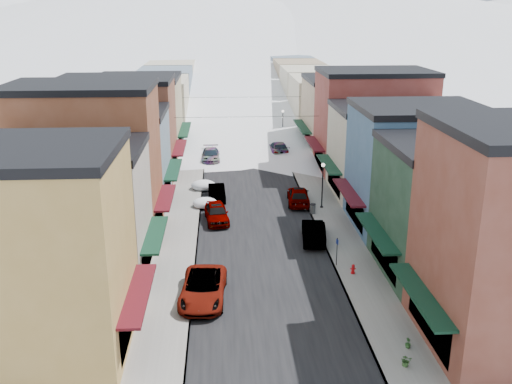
{
  "coord_description": "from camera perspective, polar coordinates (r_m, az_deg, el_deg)",
  "views": [
    {
      "loc": [
        -2.95,
        -23.93,
        17.91
      ],
      "look_at": [
        0.0,
        23.72,
        2.49
      ],
      "focal_mm": 40.0,
      "sensor_mm": 36.0,
      "label": 1
    }
  ],
  "objects": [
    {
      "name": "car_white_suv",
      "position": [
        37.15,
        -5.3,
        -9.54
      ],
      "size": [
        3.18,
        6.2,
        1.67
      ],
      "primitive_type": "imported",
      "rotation": [
        0.0,
        0.0,
        -0.07
      ],
      "color": "#B9B8BA",
      "rests_on": "ground"
    },
    {
      "name": "car_silver_wagon",
      "position": [
        69.93,
        -4.55,
        3.67
      ],
      "size": [
        2.27,
        5.48,
        1.58
      ],
      "primitive_type": "imported",
      "rotation": [
        0.0,
        0.0,
        0.01
      ],
      "color": "gray",
      "rests_on": "ground"
    },
    {
      "name": "car_dark_hatch",
      "position": [
        55.82,
        -3.93,
        -0.07
      ],
      "size": [
        1.79,
        4.48,
        1.45
      ],
      "primitive_type": "imported",
      "rotation": [
        0.0,
        0.0,
        0.06
      ],
      "color": "black",
      "rests_on": "ground"
    },
    {
      "name": "car_green_sedan",
      "position": [
        46.11,
        5.77,
        -3.94
      ],
      "size": [
        2.28,
        5.17,
        1.65
      ],
      "primitive_type": "imported",
      "rotation": [
        0.0,
        0.0,
        3.03
      ],
      "color": "black",
      "rests_on": "ground"
    },
    {
      "name": "bldg_r_brick_far",
      "position": [
        66.34,
        11.58,
        6.98
      ],
      "size": [
        13.3,
        9.2,
        11.5
      ],
      "color": "maroon",
      "rests_on": "ground"
    },
    {
      "name": "road",
      "position": [
        85.86,
        -1.5,
        5.86
      ],
      "size": [
        10.0,
        160.0,
        0.01
      ],
      "primitive_type": "cube",
      "color": "black",
      "rests_on": "ground"
    },
    {
      "name": "car_lane_silver",
      "position": [
        79.91,
        -2.56,
        5.53
      ],
      "size": [
        2.18,
        4.86,
        1.62
      ],
      "primitive_type": "imported",
      "rotation": [
        0.0,
        0.0,
        -0.06
      ],
      "color": "#ABAEB4",
      "rests_on": "ground"
    },
    {
      "name": "bldg_l_brick_near",
      "position": [
        47.17,
        -16.61,
        2.84
      ],
      "size": [
        12.3,
        8.2,
        12.5
      ],
      "color": "brown",
      "rests_on": "ground"
    },
    {
      "name": "streetlamp_near",
      "position": [
        52.87,
        6.68,
        1.23
      ],
      "size": [
        0.36,
        0.36,
        4.28
      ],
      "color": "black",
      "rests_on": "sidewalk_right"
    },
    {
      "name": "trash_can",
      "position": [
        51.93,
        5.69,
        -1.65
      ],
      "size": [
        0.53,
        0.53,
        0.9
      ],
      "color": "#585A5D",
      "rests_on": "sidewalk_right"
    },
    {
      "name": "snow_pile_far",
      "position": [
        59.03,
        -5.26,
        0.68
      ],
      "size": [
        2.53,
        2.76,
        1.07
      ],
      "color": "white",
      "rests_on": "ground"
    },
    {
      "name": "curb_right",
      "position": [
        86.17,
        1.87,
        5.94
      ],
      "size": [
        0.1,
        160.0,
        0.15
      ],
      "primitive_type": "cube",
      "color": "slate",
      "rests_on": "ground"
    },
    {
      "name": "distant_blocks",
      "position": [
        107.87,
        -1.98,
        10.48
      ],
      "size": [
        34.0,
        55.0,
        8.0
      ],
      "color": "gray",
      "rests_on": "ground"
    },
    {
      "name": "bldg_l_tan",
      "position": [
        73.79,
        -11.56,
        7.47
      ],
      "size": [
        11.3,
        11.2,
        10.0
      ],
      "color": "tan",
      "rests_on": "ground"
    },
    {
      "name": "snow_pile_near",
      "position": [
        36.51,
        -5.88,
        -10.67
      ],
      "size": [
        2.49,
        2.73,
        1.05
      ],
      "color": "white",
      "rests_on": "ground"
    },
    {
      "name": "car_gray_suv",
      "position": [
        54.66,
        4.26,
        -0.33
      ],
      "size": [
        2.42,
        5.2,
        1.72
      ],
      "primitive_type": "imported",
      "rotation": [
        0.0,
        0.0,
        3.07
      ],
      "color": "#989CA0",
      "rests_on": "ground"
    },
    {
      "name": "mountain_ridge",
      "position": [
        301.58,
        -6.99,
        17.1
      ],
      "size": [
        670.0,
        340.0,
        34.0
      ],
      "color": "silver",
      "rests_on": "ground"
    },
    {
      "name": "sidewalk_left",
      "position": [
        85.88,
        -5.93,
        5.82
      ],
      "size": [
        3.2,
        160.0,
        0.15
      ],
      "primitive_type": "cube",
      "color": "gray",
      "rests_on": "ground"
    },
    {
      "name": "bldg_l_brick_far",
      "position": [
        64.15,
        -13.65,
        6.25
      ],
      "size": [
        13.3,
        9.2,
        11.0
      ],
      "color": "brown",
      "rests_on": "ground"
    },
    {
      "name": "planter_near",
      "position": [
        31.83,
        14.78,
        -16.0
      ],
      "size": [
        0.64,
        0.58,
        0.64
      ],
      "primitive_type": "imported",
      "rotation": [
        0.0,
        0.0,
        -0.16
      ],
      "color": "#3B642D",
      "rests_on": "sidewalk_right"
    },
    {
      "name": "streetlamp_far",
      "position": [
        80.82,
        2.7,
        7.1
      ],
      "size": [
        0.35,
        0.35,
        4.19
      ],
      "color": "black",
      "rests_on": "sidewalk_right"
    },
    {
      "name": "parking_sign",
      "position": [
        41.58,
        8.1,
        -5.7
      ],
      "size": [
        0.11,
        0.28,
        2.12
      ],
      "color": "black",
      "rests_on": "sidewalk_right"
    },
    {
      "name": "bldg_l_yellow",
      "position": [
        32.13,
        -21.95,
        -5.7
      ],
      "size": [
        11.3,
        8.7,
        11.5
      ],
      "color": "#BD9145",
      "rests_on": "ground"
    },
    {
      "name": "fire_hydrant",
      "position": [
        40.9,
        9.68,
        -7.62
      ],
      "size": [
        0.4,
        0.3,
        0.68
      ],
      "color": "red",
      "rests_on": "sidewalk_right"
    },
    {
      "name": "planter_far",
      "position": [
        33.34,
        14.96,
        -14.38
      ],
      "size": [
        0.45,
        0.45,
        0.58
      ],
      "primitive_type": "imported",
      "rotation": [
        0.0,
        0.0,
        0.94
      ],
      "color": "#32602B",
      "rests_on": "sidewalk_right"
    },
    {
      "name": "sidewalk_right",
      "position": [
        86.33,
        2.9,
        5.95
      ],
      "size": [
        3.2,
        160.0,
        0.15
      ],
      "primitive_type": "cube",
      "color": "gray",
      "rests_on": "ground"
    },
    {
      "name": "snow_pile_mid",
      "position": [
        53.81,
        -5.09,
        -1.08
      ],
      "size": [
        2.32,
        2.63,
        0.98
      ],
      "color": "white",
      "rests_on": "ground"
    },
    {
      "name": "overhead_cables",
      "position": [
        72.44,
        -1.17,
        8.59
      ],
      "size": [
        16.4,
        15.04,
        0.04
      ],
      "color": "black",
      "rests_on": "ground"
    },
    {
      "name": "car_black_sedan",
      "position": [
        73.3,
        2.24,
        4.41
      ],
      "size": [
        2.64,
        5.81,
        1.65
      ],
      "primitive_type": "imported",
      "rotation": [
        0.0,
        0.0,
        3.2
      ],
      "color": "black",
      "rests_on": "ground"
    },
    {
      "name": "bldg_l_grayblue",
      "position": [
        55.55,
        -14.08,
        3.39
      ],
      "size": [
        11.3,
        9.2,
        9.0
      ],
      "color": "gray",
      "rests_on": "ground"
    },
    {
      "name": "bldg_r_cream",
      "position": [
        58.0,
        13.27,
        4.06
      ],
      "size": [
        12.3,
        9.2,
        9.0
      ],
      "color": "beige",
      "rests_on": "ground"
    },
    {
      "name": "bldg_r_green",
      "position": [
        41.52,
        19.55,
        -1.64
      ],
      "size": [
        11.3,
        9.2,
        9.5
      ],
      "color": "#1B3925",
      "rests_on": "ground"
    },
    {
      "name": "car_silver_sedan",
      "position": [
        50.11,
        -3.96,
        -2.09
      ],
      "size": [
        2.43,
        4.98,
        1.64
      ],
      "primitive_type": "imported",
      "rotation": [
        0.0,
        0.0,
        0.11
      ],
      "color": "gray",
      "rests_on": "ground"
    },
    {
      "name": "bldg_r_tan",
      "position": [
        75.84,
        8.88,
        7.7
      ],
      "size": [
        11.3,
        11.2,
        9.5
      ],
      "color": "tan",
      "rests_on": "ground"
    },
    {
      "name": "bldg_l_cream",
      "position": [
        40.06,
        -18.16,
        -2.19
      ],
      "size": [
        11.3,
        8.2,
        9.5
      ],
      "color": "#BFAE9A",
      "rests_on": "ground"
    },
    {
      "name": "curb_left",
      "position": [
        85.83,
        -4.89,
        5.84
      ],
      "size": [
        0.1,
        160.0,
        0.15
      ],
      "primitive_type": "cube",
      "color": "slate",
      "rests_on": "ground"
    },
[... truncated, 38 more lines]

